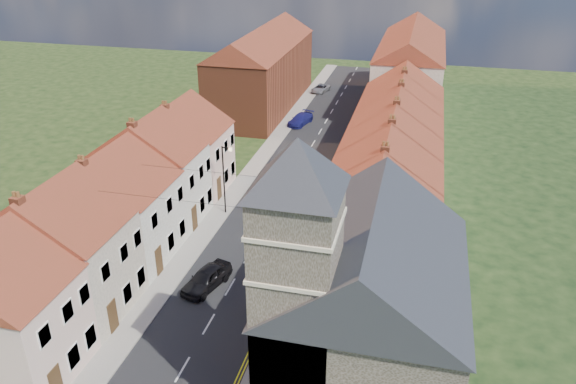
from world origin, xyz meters
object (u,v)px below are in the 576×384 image
(pedestrian_right, at_px, (318,243))
(lamppost, at_px, (225,176))
(car_near, at_px, (207,278))
(car_far, at_px, (300,119))
(car_mid, at_px, (274,176))
(car_distant, at_px, (320,88))
(church, at_px, (359,294))

(pedestrian_right, bearing_deg, lamppost, -22.05)
(lamppost, relative_size, car_near, 1.43)
(lamppost, distance_m, car_far, 24.20)
(car_far, bearing_deg, car_near, -73.31)
(lamppost, bearing_deg, pedestrian_right, -27.09)
(lamppost, relative_size, pedestrian_right, 3.42)
(car_mid, xyz_separation_m, car_distant, (-1.67, 31.57, -0.18))
(car_far, distance_m, pedestrian_right, 29.57)
(car_mid, height_order, pedestrian_right, pedestrian_right)
(church, xyz_separation_m, car_mid, (-10.86, 23.57, -5.15))
(lamppost, bearing_deg, car_mid, 71.47)
(car_near, distance_m, car_far, 34.37)
(car_distant, bearing_deg, car_far, -76.97)
(car_far, bearing_deg, church, -58.79)
(church, xyz_separation_m, car_distant, (-12.53, 55.14, -5.33))
(church, height_order, car_distant, church)
(car_mid, bearing_deg, car_far, 76.66)
(church, height_order, pedestrian_right, church)
(lamppost, xyz_separation_m, car_mid, (2.31, 6.90, -2.81))
(car_mid, relative_size, car_distant, 1.12)
(pedestrian_right, bearing_deg, car_mid, -55.29)
(lamppost, distance_m, car_mid, 7.80)
(car_near, relative_size, car_far, 0.96)
(car_far, xyz_separation_m, car_distant, (-0.34, 14.46, -0.09))
(car_mid, height_order, car_far, car_mid)
(lamppost, height_order, car_near, lamppost)
(church, bearing_deg, car_far, 106.69)
(lamppost, height_order, car_mid, lamppost)
(lamppost, xyz_separation_m, car_far, (0.97, 24.00, -2.90))
(church, bearing_deg, pedestrian_right, 109.73)
(car_distant, bearing_deg, car_mid, -75.26)
(car_near, bearing_deg, pedestrian_right, 57.94)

